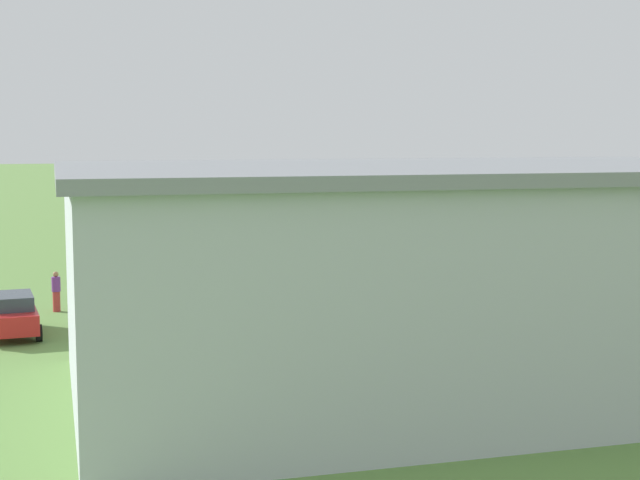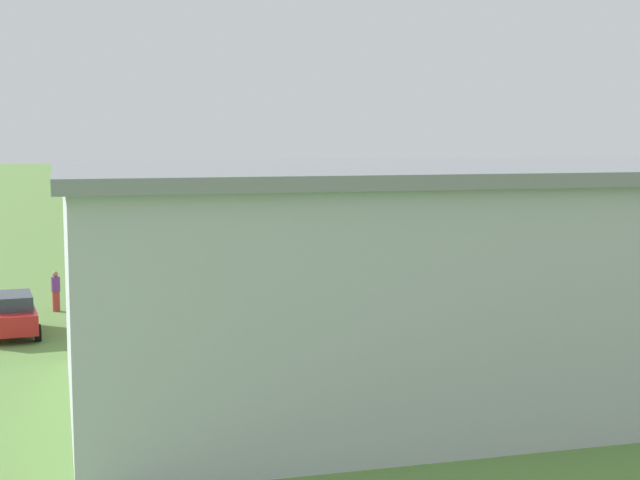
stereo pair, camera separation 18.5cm
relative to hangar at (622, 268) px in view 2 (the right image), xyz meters
The scene contains 7 objects.
ground_plane 31.38m from the hangar, 82.90° to the right, with size 400.00×400.00×0.00m, color #608C42.
hangar is the anchor object (origin of this frame).
biplane 28.96m from the hangar, 75.57° to the right, with size 8.88×6.73×3.85m.
car_red 22.31m from the hangar, 30.81° to the right, with size 2.22×4.18×1.61m.
person_by_parked_cars 23.71m from the hangar, 42.82° to the right, with size 0.41×0.41×1.75m.
person_near_hangar_door 19.00m from the hangar, 123.94° to the right, with size 0.40×0.40×1.62m.
person_watching_takeoff 19.72m from the hangar, 39.09° to the right, with size 0.54×0.54×1.74m.
Camera 2 is at (13.95, 56.87, 7.65)m, focal length 53.00 mm.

